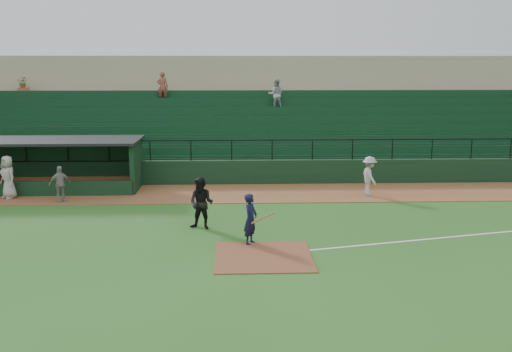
{
  "coord_description": "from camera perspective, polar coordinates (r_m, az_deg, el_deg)",
  "views": [
    {
      "loc": [
        -0.89,
        -18.19,
        5.87
      ],
      "look_at": [
        0.0,
        5.0,
        1.4
      ],
      "focal_mm": 40.85,
      "sensor_mm": 36.0,
      "label": 1
    }
  ],
  "objects": [
    {
      "name": "dugout",
      "position": [
        29.48,
        -19.67,
        1.41
      ],
      "size": [
        8.9,
        3.2,
        2.42
      ],
      "color": "black",
      "rests_on": "ground"
    },
    {
      "name": "runner",
      "position": [
        26.64,
        11.05,
        -0.01
      ],
      "size": [
        0.83,
        1.24,
        1.78
      ],
      "primitive_type": "imported",
      "rotation": [
        0.0,
        0.0,
        1.73
      ],
      "color": "#A9A39E",
      "rests_on": "warning_track"
    },
    {
      "name": "dugout_player_b",
      "position": [
        27.85,
        -23.12,
        -0.1
      ],
      "size": [
        1.1,
        1.06,
        1.9
      ],
      "primitive_type": "imported",
      "rotation": [
        0.0,
        0.0,
        -0.7
      ],
      "color": "#A49F99",
      "rests_on": "warning_track"
    },
    {
      "name": "ground",
      "position": [
        19.13,
        0.58,
        -6.96
      ],
      "size": [
        90.0,
        90.0,
        0.0
      ],
      "primitive_type": "plane",
      "color": "#25551B",
      "rests_on": "ground"
    },
    {
      "name": "dugout_player_a",
      "position": [
        26.37,
        -18.66,
        -0.74
      ],
      "size": [
        0.98,
        0.79,
        1.56
      ],
      "primitive_type": "imported",
      "rotation": [
        0.0,
        0.0,
        0.52
      ],
      "color": "gray",
      "rests_on": "warning_track"
    },
    {
      "name": "umpire",
      "position": [
        21.04,
        -5.37,
        -2.68
      ],
      "size": [
        1.11,
        0.98,
        1.89
      ],
      "primitive_type": "imported",
      "rotation": [
        0.0,
        0.0,
        -0.34
      ],
      "color": "black",
      "rests_on": "ground"
    },
    {
      "name": "home_plate_dirt",
      "position": [
        18.18,
        0.74,
        -7.88
      ],
      "size": [
        3.0,
        3.0,
        0.03
      ],
      "primitive_type": "cube",
      "color": "brown",
      "rests_on": "ground"
    },
    {
      "name": "foul_line",
      "position": [
        22.12,
        21.69,
        -5.26
      ],
      "size": [
        17.49,
        4.44,
        0.01
      ],
      "primitive_type": "cube",
      "rotation": [
        0.0,
        0.0,
        0.24
      ],
      "color": "white",
      "rests_on": "ground"
    },
    {
      "name": "stadium_structure",
      "position": [
        34.84,
        -0.73,
        5.02
      ],
      "size": [
        38.0,
        13.08,
        6.4
      ],
      "color": "black",
      "rests_on": "ground"
    },
    {
      "name": "batter_at_plate",
      "position": [
        19.18,
        -0.53,
        -4.25
      ],
      "size": [
        1.11,
        0.74,
        1.71
      ],
      "color": "black",
      "rests_on": "ground"
    },
    {
      "name": "warning_track",
      "position": [
        26.85,
        -0.25,
        -1.69
      ],
      "size": [
        40.0,
        4.0,
        0.03
      ],
      "primitive_type": "cube",
      "color": "brown",
      "rests_on": "ground"
    }
  ]
}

